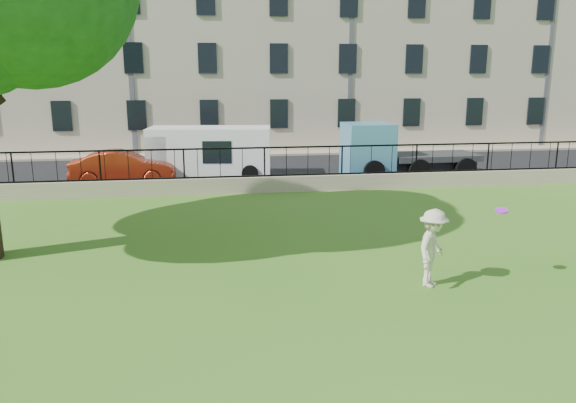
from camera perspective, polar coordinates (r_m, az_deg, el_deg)
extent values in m
plane|color=#3B701A|center=(10.17, 4.99, -13.11)|extent=(120.00, 120.00, 0.00)
cube|color=gray|center=(21.39, -2.38, 1.76)|extent=(50.00, 0.40, 0.60)
cube|color=black|center=(21.33, -2.39, 2.63)|extent=(50.00, 0.05, 0.06)
cube|color=black|center=(21.16, -2.41, 5.48)|extent=(50.00, 0.05, 0.06)
cube|color=black|center=(26.05, -3.47, 3.12)|extent=(60.00, 9.00, 0.01)
cube|color=gray|center=(31.16, -4.30, 4.84)|extent=(60.00, 1.40, 0.12)
cube|color=#BFB698|center=(36.59, -5.16, 16.14)|extent=(56.00, 10.00, 13.00)
imported|color=beige|center=(12.27, 14.49, -4.60)|extent=(1.18, 1.23, 1.68)
cylinder|color=#B027E1|center=(12.75, 20.87, -0.85)|extent=(0.29, 0.28, 0.12)
imported|color=#B42F16|center=(23.81, -16.41, 3.32)|extent=(4.16, 1.53, 1.36)
cube|color=white|center=(24.50, -7.91, 4.95)|extent=(5.37, 2.64, 2.17)
cube|color=#4F92B9|center=(25.05, 12.01, 5.16)|extent=(5.63, 2.09, 2.34)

